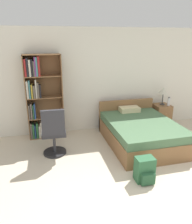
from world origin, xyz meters
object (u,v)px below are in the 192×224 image
at_px(water_bottle, 169,102).
at_px(backpack_green, 145,170).
at_px(bookshelf, 40,97).
at_px(nightstand, 161,115).
at_px(table_lamp, 163,91).
at_px(office_chair, 54,133).
at_px(bed, 140,131).

distance_m(water_bottle, backpack_green, 2.72).
relative_size(water_bottle, backpack_green, 0.54).
relative_size(bookshelf, nightstand, 3.25).
distance_m(bookshelf, water_bottle, 3.35).
bearing_deg(water_bottle, table_lamp, 132.15).
relative_size(office_chair, nightstand, 1.72).
bearing_deg(bookshelf, backpack_green, -53.62).
height_order(table_lamp, backpack_green, table_lamp).
distance_m(table_lamp, water_bottle, 0.32).
distance_m(bed, office_chair, 1.99).
distance_m(office_chair, nightstand, 3.14).
bearing_deg(table_lamp, bed, -140.87).
bearing_deg(bookshelf, bed, -21.91).
height_order(bookshelf, water_bottle, bookshelf).
relative_size(table_lamp, water_bottle, 2.04).
relative_size(bookshelf, bed, 1.02).
bearing_deg(bed, office_chair, -176.45).
xyz_separation_m(bed, water_bottle, (1.13, 0.71, 0.44)).
relative_size(office_chair, backpack_green, 2.44).
distance_m(nightstand, table_lamp, 0.69).
distance_m(table_lamp, backpack_green, 2.81).
distance_m(office_chair, backpack_green, 1.92).
distance_m(bed, water_bottle, 1.41).
bearing_deg(office_chair, water_bottle, 14.95).
bearing_deg(table_lamp, nightstand, -102.37).
xyz_separation_m(bookshelf, bed, (2.20, -0.89, -0.73)).
distance_m(bookshelf, table_lamp, 3.22).
height_order(nightstand, water_bottle, water_bottle).
height_order(table_lamp, water_bottle, table_lamp).
bearing_deg(table_lamp, backpack_green, -125.35).
bearing_deg(bed, backpack_green, -111.50).
xyz_separation_m(bed, table_lamp, (1.02, 0.83, 0.71)).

